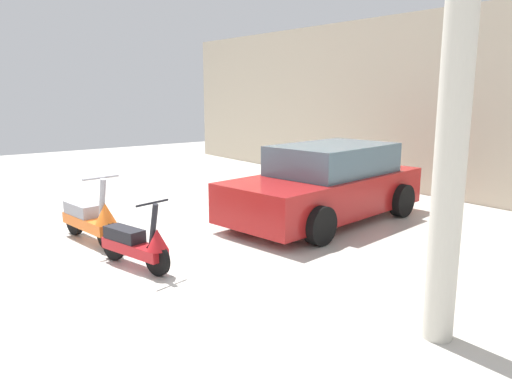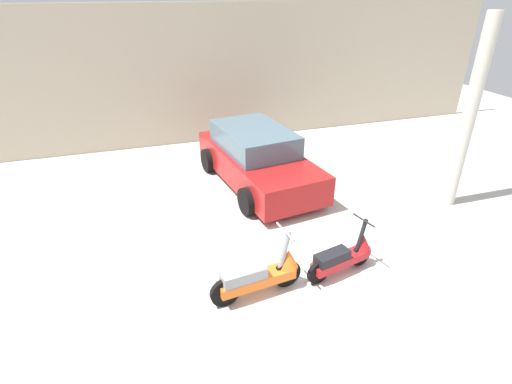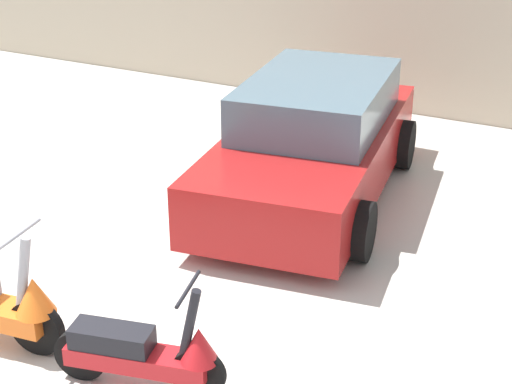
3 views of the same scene
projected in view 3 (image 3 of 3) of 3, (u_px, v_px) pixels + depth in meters
scooter_front_right at (145, 352)px, 6.08m from camera, size 1.41×0.61×0.99m
car_rear_left at (312, 142)px, 9.29m from camera, size 2.45×4.38×1.42m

